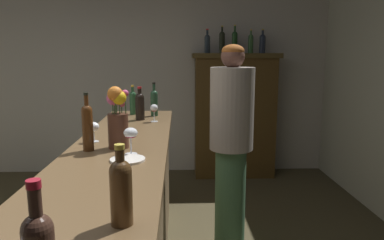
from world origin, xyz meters
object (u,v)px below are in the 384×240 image
Objects in this scene: wine_bottle_syrah at (140,105)px; wine_glass_rear at (94,127)px; wine_bottle_rose at (133,101)px; display_bottle_left at (207,43)px; flower_arrangement at (117,115)px; wine_bottle_riesling at (121,188)px; display_bottle_midright at (251,43)px; display_bottle_center at (235,41)px; bar_counter at (118,235)px; display_bottle_right at (262,43)px; wine_bottle_chardonnay at (154,101)px; cheese_plate at (128,160)px; wine_glass_mid at (154,109)px; bartender at (231,140)px; display_cabinet at (235,113)px; wine_bottle_pinot at (87,125)px; wine_glass_front at (131,134)px; display_bottle_midleft at (222,41)px.

wine_glass_rear is at bearing -105.01° from wine_bottle_syrah.
wine_bottle_rose is 1.56m from display_bottle_left.
flower_arrangement is (0.06, -1.24, 0.08)m from wine_bottle_rose.
wine_bottle_riesling is 0.92× the size of display_bottle_midright.
display_bottle_left is 0.34m from display_bottle_center.
bar_counter is at bearing -56.15° from wine_glass_rear.
wine_glass_rear is 0.37× the size of display_bottle_center.
flower_arrangement is 2.87m from display_bottle_right.
cheese_plate is at bearing -91.92° from wine_bottle_chardonnay.
cheese_plate is (0.27, -0.43, -0.09)m from wine_glass_rear.
wine_glass_mid is 0.68m from bartender.
display_bottle_center reaches higher than wine_glass_rear.
display_bottle_right is (1.27, 1.31, 0.57)m from wine_bottle_chardonnay.
display_cabinet is at bearing -0.00° from display_bottle_center.
bartender reaches higher than flower_arrangement.
display_bottle_left is 0.54m from display_bottle_midright.
display_bottle_left reaches higher than wine_bottle_syrah.
wine_bottle_syrah is (-1.05, -1.51, 0.32)m from display_cabinet.
wine_bottle_pinot is 0.98× the size of display_bottle_center.
cheese_plate is at bearing -93.36° from wine_glass_mid.
wine_bottle_pinot is 0.99m from wine_bottle_riesling.
wine_bottle_rose is at bearing 96.09° from wine_bottle_riesling.
wine_glass_rear is at bearing 29.37° from bartender.
wine_glass_mid is at bearing 86.38° from wine_glass_front.
wine_bottle_syrah is 1.84m from display_bottle_midleft.
bar_counter is at bearing -87.39° from wine_bottle_rose.
display_bottle_right reaches higher than wine_glass_front.
display_bottle_center is (1.07, 2.56, 1.22)m from bar_counter.
wine_glass_rear is 2.61m from display_bottle_midleft.
wine_glass_mid is 0.87m from flower_arrangement.
display_bottle_right reaches higher than wine_bottle_pinot.
display_bottle_right is (1.41, 2.56, 1.20)m from bar_counter.
display_bottle_midleft is at bearing 180.00° from display_bottle_center.
display_cabinet is 5.35× the size of display_bottle_left.
display_bottle_midleft is at bearing 180.00° from display_bottle_midright.
display_bottle_center is (0.92, 1.31, 0.59)m from wine_bottle_chardonnay.
wine_bottle_syrah is at bearing 74.99° from wine_glass_rear.
wine_bottle_riesling is 0.95× the size of wine_bottle_syrah.
wine_glass_mid is 0.44× the size of display_bottle_midleft.
wine_bottle_pinot is at bearing -116.33° from display_cabinet.
bartender reaches higher than cheese_plate.
cheese_plate is at bearing -39.82° from wine_bottle_pinot.
display_bottle_left reaches higher than display_bottle_right.
wine_bottle_riesling is at bearing -89.07° from wine_bottle_chardonnay.
wine_glass_front is at bearing -107.30° from display_bottle_midleft.
cheese_plate is (-0.99, -2.72, 0.20)m from display_cabinet.
display_bottle_right is (1.59, 2.29, 0.60)m from wine_glass_rear.
display_bottle_right is (0.51, -0.00, -0.02)m from display_bottle_midleft.
wine_bottle_chardonnay reaches higher than wine_glass_front.
wine_glass_front is (-0.04, -1.29, -0.02)m from wine_bottle_chardonnay.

